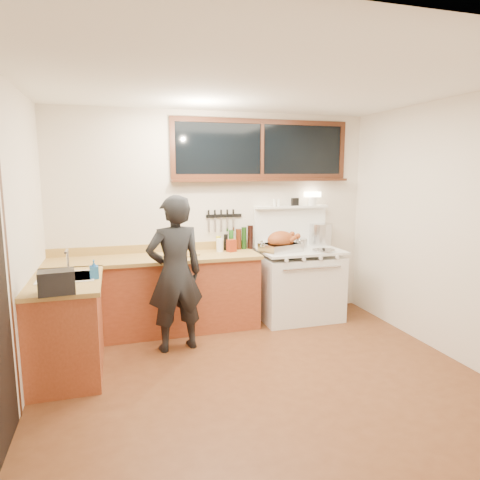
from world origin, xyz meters
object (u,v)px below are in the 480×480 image
object	(u,v)px
cutting_board	(179,251)
roast_turkey	(281,243)
man	(175,274)
vintage_stove	(299,282)

from	to	relation	value
cutting_board	roast_turkey	xyz separation A→B (m)	(1.25, -0.08, 0.05)
cutting_board	roast_turkey	bearing A→B (deg)	-3.82
man	roast_turkey	size ratio (longest dim) A/B	3.09
vintage_stove	roast_turkey	bearing A→B (deg)	-166.27
man	cutting_board	bearing A→B (deg)	77.07
cutting_board	roast_turkey	world-z (taller)	roast_turkey
man	roast_turkey	bearing A→B (deg)	18.82
man	cutting_board	size ratio (longest dim) A/B	3.45
vintage_stove	man	world-z (taller)	man
cutting_board	vintage_stove	bearing A→B (deg)	-0.57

